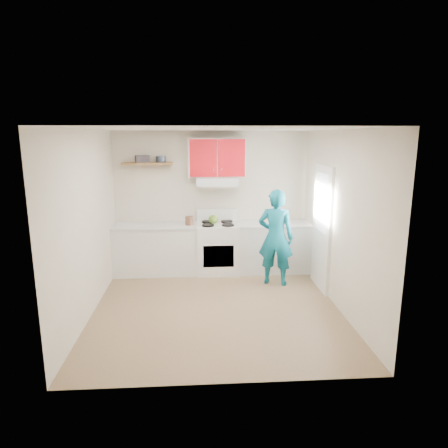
{
  "coord_description": "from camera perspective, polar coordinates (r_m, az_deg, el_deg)",
  "views": [
    {
      "loc": [
        -0.26,
        -5.57,
        2.52
      ],
      "look_at": [
        0.15,
        0.55,
        1.15
      ],
      "focal_mm": 32.02,
      "sensor_mm": 36.0,
      "label": 1
    }
  ],
  "objects": [
    {
      "name": "tin",
      "position": [
        7.38,
        -9.01,
        9.11
      ],
      "size": [
        0.22,
        0.22,
        0.11
      ],
      "primitive_type": "cylinder",
      "rotation": [
        0.0,
        0.0,
        -0.27
      ],
      "color": "#333D4C",
      "rests_on": "shelf"
    },
    {
      "name": "person",
      "position": [
        6.82,
        7.4,
        -1.91
      ],
      "size": [
        0.7,
        0.58,
        1.65
      ],
      "primitive_type": "imported",
      "rotation": [
        0.0,
        0.0,
        2.79
      ],
      "color": "#0D657D",
      "rests_on": "floor"
    },
    {
      "name": "left_wall",
      "position": [
        5.9,
        -18.87,
        -0.01
      ],
      "size": [
        0.04,
        3.8,
        2.6
      ],
      "primitive_type": "cube",
      "color": "beige",
      "rests_on": "floor"
    },
    {
      "name": "stove",
      "position": [
        7.44,
        -0.91,
        -3.48
      ],
      "size": [
        0.76,
        0.65,
        0.92
      ],
      "primitive_type": "cube",
      "color": "white",
      "rests_on": "floor"
    },
    {
      "name": "floor",
      "position": [
        6.11,
        -1.08,
        -11.74
      ],
      "size": [
        3.8,
        3.8,
        0.0
      ],
      "primitive_type": "plane",
      "color": "brown",
      "rests_on": "ground"
    },
    {
      "name": "kettle",
      "position": [
        7.39,
        -1.53,
        0.71
      ],
      "size": [
        0.19,
        0.19,
        0.16
      ],
      "primitive_type": "ellipsoid",
      "rotation": [
        0.0,
        0.0,
        0.01
      ],
      "color": "olive",
      "rests_on": "stove"
    },
    {
      "name": "right_wall",
      "position": [
        6.06,
        16.13,
        0.48
      ],
      "size": [
        0.04,
        3.8,
        2.6
      ],
      "primitive_type": "cube",
      "color": "beige",
      "rests_on": "floor"
    },
    {
      "name": "back_wall",
      "position": [
        7.57,
        -1.81,
        3.32
      ],
      "size": [
        3.6,
        0.04,
        2.6
      ],
      "primitive_type": "cube",
      "color": "beige",
      "rests_on": "floor"
    },
    {
      "name": "counter_left",
      "position": [
        7.5,
        -9.67,
        -3.61
      ],
      "size": [
        1.52,
        0.6,
        0.9
      ],
      "primitive_type": "cube",
      "color": "silver",
      "rests_on": "floor"
    },
    {
      "name": "shelf",
      "position": [
        7.39,
        -10.86,
        8.49
      ],
      "size": [
        0.9,
        0.3,
        0.04
      ],
      "primitive_type": "cube",
      "color": "brown",
      "rests_on": "back_wall"
    },
    {
      "name": "door",
      "position": [
        6.75,
        13.8,
        -0.56
      ],
      "size": [
        0.05,
        0.85,
        2.05
      ],
      "primitive_type": "cube",
      "color": "white",
      "rests_on": "floor"
    },
    {
      "name": "silicone_mat",
      "position": [
        7.49,
        10.72,
        -0.09
      ],
      "size": [
        0.29,
        0.25,
        0.01
      ],
      "primitive_type": "cube",
      "rotation": [
        0.0,
        0.0,
        0.11
      ],
      "color": "red",
      "rests_on": "counter_right"
    },
    {
      "name": "front_wall",
      "position": [
        3.87,
        0.19,
        -5.76
      ],
      "size": [
        3.6,
        0.04,
        2.6
      ],
      "primitive_type": "cube",
      "color": "beige",
      "rests_on": "floor"
    },
    {
      "name": "ceiling",
      "position": [
        5.57,
        -1.2,
        13.42
      ],
      "size": [
        3.6,
        3.8,
        0.04
      ],
      "primitive_type": "cube",
      "color": "white",
      "rests_on": "floor"
    },
    {
      "name": "upper_cabinets",
      "position": [
        7.32,
        -1.02,
        9.46
      ],
      "size": [
        1.02,
        0.33,
        0.7
      ],
      "primitive_type": "cube",
      "color": "#B71018",
      "rests_on": "back_wall"
    },
    {
      "name": "counter_right",
      "position": [
        7.59,
        6.96,
        -3.33
      ],
      "size": [
        1.32,
        0.6,
        0.9
      ],
      "primitive_type": "cube",
      "color": "silver",
      "rests_on": "floor"
    },
    {
      "name": "range_hood",
      "position": [
        7.3,
        -0.98,
        6.11
      ],
      "size": [
        0.76,
        0.44,
        0.15
      ],
      "primitive_type": "cube",
      "color": "silver",
      "rests_on": "back_wall"
    },
    {
      "name": "books",
      "position": [
        7.38,
        -11.57,
        9.09
      ],
      "size": [
        0.28,
        0.23,
        0.12
      ],
      "primitive_type": "cube",
      "rotation": [
        0.0,
        0.0,
        0.26
      ],
      "color": "#383136",
      "rests_on": "shelf"
    },
    {
      "name": "crock",
      "position": [
        7.28,
        -5.0,
        0.39
      ],
      "size": [
        0.19,
        0.19,
        0.17
      ],
      "primitive_type": "cylinder",
      "rotation": [
        0.0,
        0.0,
        -0.35
      ],
      "color": "brown",
      "rests_on": "counter_left"
    },
    {
      "name": "cutting_board",
      "position": [
        7.37,
        6.03,
        -0.1
      ],
      "size": [
        0.34,
        0.28,
        0.02
      ],
      "primitive_type": "cube",
      "rotation": [
        0.0,
        0.0,
        0.17
      ],
      "color": "olive",
      "rests_on": "counter_right"
    },
    {
      "name": "door_glass",
      "position": [
        6.66,
        13.77,
        3.0
      ],
      "size": [
        0.01,
        0.55,
        0.95
      ],
      "primitive_type": "cube",
      "color": "white",
      "rests_on": "door"
    }
  ]
}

